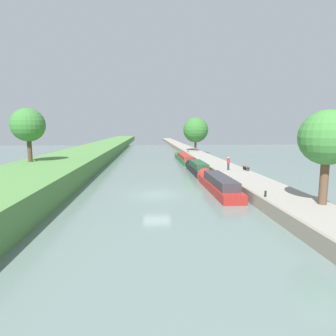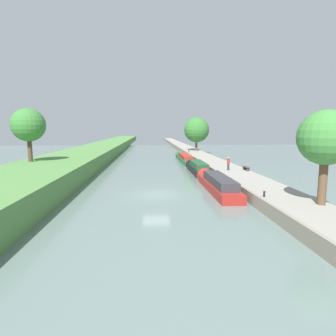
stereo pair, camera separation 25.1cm
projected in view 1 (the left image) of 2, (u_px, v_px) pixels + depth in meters
name	position (u px, v px, depth m)	size (l,w,h in m)	color
ground_plane	(157.00, 194.00, 25.94)	(160.00, 160.00, 0.00)	slate
left_grassy_bank	(20.00, 185.00, 24.90)	(8.83, 260.00, 2.17)	#518442
right_towpath	(259.00, 188.00, 26.59)	(4.06, 260.00, 0.94)	gray
stone_quay	(237.00, 188.00, 26.43)	(0.25, 260.00, 0.99)	gray
narrowboat_red	(217.00, 183.00, 27.98)	(1.97, 12.04, 2.10)	maroon
narrowboat_black	(197.00, 167.00, 39.56)	(1.94, 10.61, 2.12)	black
narrowboat_green	(184.00, 158.00, 53.46)	(1.95, 16.51, 1.92)	#1E6033
tree_rightbank_near	(327.00, 138.00, 18.47)	(3.64, 3.64, 6.34)	brown
tree_rightbank_midnear	(196.00, 130.00, 65.76)	(5.85, 5.85, 7.77)	brown
tree_leftbank_downstream	(28.00, 125.00, 32.53)	(3.86, 3.86, 6.25)	#4C3828
person_walking	(228.00, 163.00, 34.75)	(0.34, 0.34, 1.66)	#282D42
mooring_bollard_near	(265.00, 194.00, 21.13)	(0.16, 0.16, 0.45)	black
mooring_bollard_far	(188.00, 151.00, 61.05)	(0.16, 0.16, 0.45)	black
park_bench	(246.00, 168.00, 34.62)	(0.44, 1.50, 0.47)	#333338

